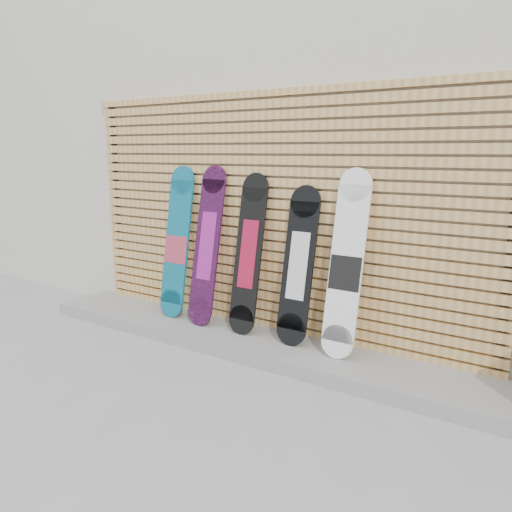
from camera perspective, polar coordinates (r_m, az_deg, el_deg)
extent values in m
plane|color=#949497|center=(4.07, -4.32, -13.87)|extent=(80.00, 80.00, 0.00)
cube|color=beige|center=(6.64, 18.19, 11.62)|extent=(12.00, 5.00, 3.60)
cube|color=gray|center=(4.64, -0.67, -9.72)|extent=(4.60, 0.70, 0.12)
cube|color=tan|center=(4.84, 1.25, -7.80)|extent=(4.20, 0.05, 0.08)
cube|color=tan|center=(4.81, 1.26, -6.71)|extent=(4.20, 0.05, 0.08)
cube|color=tan|center=(4.78, 1.26, -5.61)|extent=(4.20, 0.05, 0.07)
cube|color=tan|center=(4.75, 1.27, -4.49)|extent=(4.20, 0.05, 0.07)
cube|color=tan|center=(4.72, 1.27, -3.37)|extent=(4.20, 0.05, 0.07)
cube|color=tan|center=(4.70, 1.28, -2.22)|extent=(4.20, 0.05, 0.07)
cube|color=tan|center=(4.67, 1.29, -1.07)|extent=(4.20, 0.05, 0.07)
cube|color=tan|center=(4.65, 1.29, 0.09)|extent=(4.20, 0.05, 0.07)
cube|color=tan|center=(4.63, 1.30, 1.27)|extent=(4.20, 0.05, 0.07)
cube|color=tan|center=(4.62, 1.30, 2.45)|extent=(4.20, 0.05, 0.08)
cube|color=tan|center=(4.60, 1.31, 3.64)|extent=(4.20, 0.05, 0.08)
cube|color=tan|center=(4.59, 1.31, 4.84)|extent=(4.20, 0.05, 0.08)
cube|color=tan|center=(4.58, 1.32, 6.05)|extent=(4.20, 0.05, 0.08)
cube|color=tan|center=(4.57, 1.33, 7.26)|extent=(4.20, 0.05, 0.08)
cube|color=tan|center=(4.56, 1.33, 8.47)|extent=(4.20, 0.05, 0.08)
cube|color=tan|center=(4.56, 1.34, 9.69)|extent=(4.20, 0.05, 0.08)
cube|color=tan|center=(4.55, 1.34, 10.91)|extent=(4.20, 0.05, 0.08)
cube|color=tan|center=(4.55, 1.35, 12.13)|extent=(4.20, 0.05, 0.08)
cube|color=tan|center=(4.55, 1.36, 13.35)|extent=(4.20, 0.05, 0.08)
cube|color=tan|center=(4.56, 1.36, 14.57)|extent=(4.20, 0.05, 0.08)
cube|color=tan|center=(4.56, 1.37, 15.79)|extent=(4.20, 0.05, 0.08)
cube|color=tan|center=(4.57, 1.37, 17.00)|extent=(4.20, 0.05, 0.08)
cube|color=black|center=(5.92, -15.49, 5.18)|extent=(0.06, 0.04, 2.23)
cube|color=black|center=(3.97, 27.16, 1.11)|extent=(0.06, 0.04, 2.23)
cube|color=tan|center=(4.58, 1.38, 18.12)|extent=(4.26, 0.07, 0.06)
cube|color=#0C607B|center=(5.07, -9.01, 1.59)|extent=(0.29, 0.25, 1.22)
cylinder|color=#0C607B|center=(5.13, -9.63, -5.32)|extent=(0.29, 0.07, 0.29)
cylinder|color=#0C607B|center=(5.08, -8.38, 8.57)|extent=(0.29, 0.07, 0.29)
cube|color=#C04358|center=(5.07, -9.09, 0.73)|extent=(0.27, 0.08, 0.28)
cube|color=black|center=(4.80, -5.61, 1.16)|extent=(0.27, 0.28, 1.25)
cylinder|color=black|center=(4.86, -6.42, -6.34)|extent=(0.27, 0.08, 0.27)
cylinder|color=black|center=(4.83, -4.78, 8.72)|extent=(0.27, 0.08, 0.27)
cube|color=#9B1F8A|center=(4.80, -5.61, 1.16)|extent=(0.17, 0.16, 0.64)
cube|color=black|center=(4.54, -0.86, 0.22)|extent=(0.27, 0.26, 1.19)
cylinder|color=black|center=(4.61, -1.66, -7.29)|extent=(0.27, 0.07, 0.27)
cylinder|color=black|center=(4.56, -0.05, 7.82)|extent=(0.27, 0.07, 0.27)
cube|color=maroon|center=(4.54, -0.86, 0.22)|extent=(0.17, 0.15, 0.62)
cube|color=black|center=(4.30, 4.87, -1.13)|extent=(0.28, 0.24, 1.09)
cylinder|color=black|center=(4.36, 4.05, -8.36)|extent=(0.28, 0.08, 0.28)
cylinder|color=black|center=(4.31, 5.69, 6.20)|extent=(0.28, 0.08, 0.28)
cube|color=silver|center=(4.30, 4.87, -1.13)|extent=(0.18, 0.14, 0.58)
cube|color=white|center=(4.08, 10.29, -0.87)|extent=(0.28, 0.28, 1.25)
cylinder|color=white|center=(4.15, 9.27, -9.62)|extent=(0.28, 0.08, 0.28)
cylinder|color=white|center=(4.11, 11.32, 7.98)|extent=(0.28, 0.08, 0.28)
cube|color=black|center=(4.09, 10.17, -1.95)|extent=(0.26, 0.08, 0.28)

